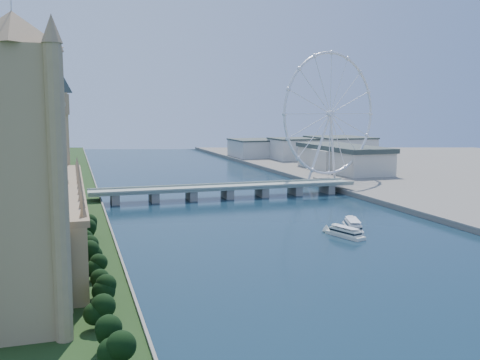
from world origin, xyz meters
name	(u,v)px	position (x,y,z in m)	size (l,w,h in m)	color
tree_row	(98,286)	(-113.00, 74.00, 8.84)	(7.90, 215.90, 19.59)	black
victoria_tower	(19,165)	(-135.00, 55.00, 54.49)	(28.16, 28.16, 112.00)	tan
parliament_range	(58,213)	(-128.00, 170.00, 18.48)	(24.00, 200.00, 70.00)	tan
big_ben	(59,117)	(-128.00, 278.00, 66.57)	(20.02, 20.02, 110.00)	tan
westminster_bridge	(227,190)	(0.00, 300.00, 6.63)	(220.00, 22.00, 9.50)	gray
london_eye	(330,114)	(119.98, 355.08, 67.52)	(113.60, 39.12, 124.30)	silver
county_hall	(342,173)	(175.00, 430.00, 0.00)	(54.00, 144.00, 35.00)	beige
city_skyline	(201,153)	(39.22, 560.08, 16.96)	(505.00, 280.00, 32.00)	beige
tour_boat_near	(353,231)	(37.47, 161.00, 0.00)	(8.27, 32.23, 7.15)	silver
tour_boat_far	(345,237)	(25.33, 148.03, 0.00)	(7.17, 28.13, 6.20)	silver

